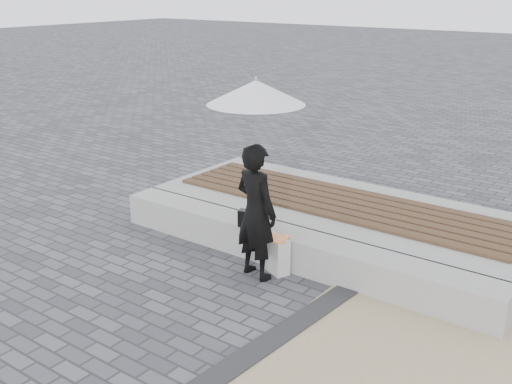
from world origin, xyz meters
TOP-DOWN VIEW (x-y plane):
  - ground at (0.00, 0.00)m, footprint 80.00×80.00m
  - edging_band at (0.75, -0.50)m, footprint 0.61×5.20m
  - seating_ledge at (0.00, 1.60)m, footprint 5.00×0.45m
  - timber_platform at (0.00, 2.80)m, footprint 5.00×2.00m
  - timber_decking at (0.00, 2.80)m, footprint 4.60×1.20m
  - woman at (-0.15, 1.11)m, footprint 0.62×0.47m
  - parasol at (-0.15, 1.11)m, footprint 1.03×1.03m
  - handbag at (-0.47, 1.44)m, footprint 0.31×0.17m
  - canvas_tote at (-0.05, 1.33)m, footprint 0.43×0.31m
  - magazine at (-0.05, 1.28)m, footprint 0.40×0.34m

SIDE VIEW (x-z plane):
  - ground at x=0.00m, z-range 0.00..0.00m
  - edging_band at x=0.75m, z-range 0.00..0.04m
  - seating_ledge at x=0.00m, z-range 0.00..0.40m
  - timber_platform at x=0.00m, z-range 0.00..0.40m
  - canvas_tote at x=-0.05m, z-range 0.00..0.42m
  - timber_decking at x=0.00m, z-range 0.40..0.44m
  - magazine at x=-0.05m, z-range 0.42..0.43m
  - handbag at x=-0.47m, z-range 0.40..0.61m
  - woman at x=-0.15m, z-range 0.00..1.54m
  - parasol at x=-0.15m, z-range 1.43..2.74m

